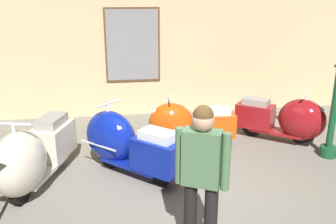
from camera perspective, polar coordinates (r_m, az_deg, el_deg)
ground_plane at (r=5.14m, az=2.22°, el=-13.70°), size 60.00×60.00×0.00m
showroom_back_wall at (r=8.31m, az=-3.72°, el=12.47°), size 18.00×0.63×3.80m
scooter_0 at (r=5.53m, az=-20.25°, el=-6.40°), size 1.04×1.92×1.13m
scooter_1 at (r=5.74m, az=-6.73°, el=-4.70°), size 1.62×1.58×1.08m
scooter_2 at (r=6.66m, az=2.61°, el=-1.88°), size 1.58×0.55×0.95m
scooter_3 at (r=7.20m, az=17.80°, el=-1.04°), size 1.57×1.37×1.00m
visitor_0 at (r=3.81m, az=5.22°, el=-9.12°), size 0.51×0.38×1.67m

